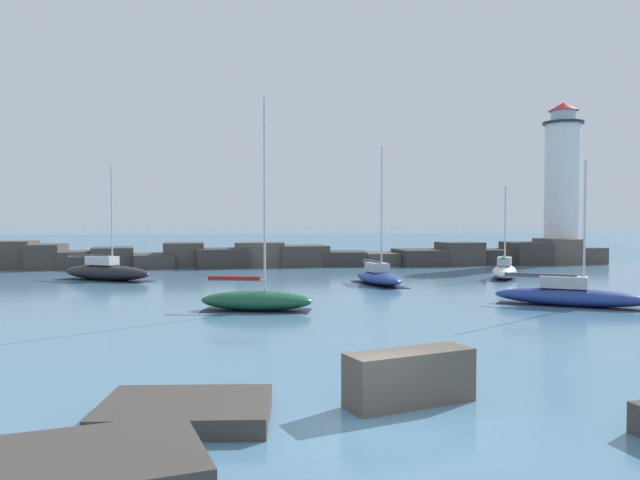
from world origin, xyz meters
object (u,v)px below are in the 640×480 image
object	(u,v)px
sailboat_moored_2	(504,271)
sailboat_moored_4	(570,295)
lighthouse	(562,192)
sailboat_moored_1	(256,299)
sailboat_moored_3	(379,277)
sailboat_moored_0	(106,271)

from	to	relation	value
sailboat_moored_2	sailboat_moored_4	distance (m)	15.15
lighthouse	sailboat_moored_2	distance (m)	21.84
sailboat_moored_1	sailboat_moored_4	bearing A→B (deg)	-1.89
sailboat_moored_2	sailboat_moored_3	size ratio (longest dim) A/B	0.74
lighthouse	sailboat_moored_2	world-z (taller)	lighthouse
lighthouse	sailboat_moored_2	bearing A→B (deg)	-130.09
lighthouse	sailboat_moored_0	size ratio (longest dim) A/B	1.95
lighthouse	sailboat_moored_4	xyz separation A→B (m)	(-16.17, -30.74, -6.92)
sailboat_moored_0	sailboat_moored_2	world-z (taller)	sailboat_moored_0
sailboat_moored_0	sailboat_moored_4	bearing A→B (deg)	-32.05
sailboat_moored_2	sailboat_moored_4	size ratio (longest dim) A/B	0.92
sailboat_moored_0	sailboat_moored_3	distance (m)	20.76
lighthouse	sailboat_moored_3	size ratio (longest dim) A/B	1.73
sailboat_moored_0	sailboat_moored_3	xyz separation A→B (m)	(19.99, -5.58, -0.11)
sailboat_moored_1	sailboat_moored_3	bearing A→B (deg)	51.59
sailboat_moored_0	sailboat_moored_1	size ratio (longest dim) A/B	0.80
sailboat_moored_0	sailboat_moored_1	distance (m)	20.19
sailboat_moored_1	sailboat_moored_0	bearing A→B (deg)	123.02
sailboat_moored_3	sailboat_moored_0	bearing A→B (deg)	164.40
sailboat_moored_3	sailboat_moored_2	bearing A→B (deg)	15.50
lighthouse	sailboat_moored_4	world-z (taller)	lighthouse
lighthouse	sailboat_moored_1	size ratio (longest dim) A/B	1.55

